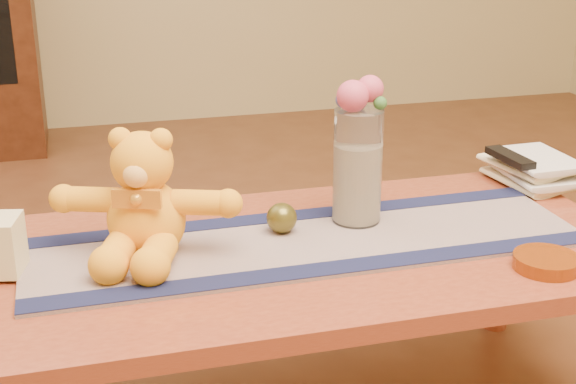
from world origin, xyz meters
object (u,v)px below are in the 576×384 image
object	(u,v)px
glass_vase	(358,167)
tv_remote	(510,157)
teddy_bear	(145,194)
bronze_ball	(282,218)
amber_dish	(546,262)
book_bottom	(505,184)

from	to	relation	value
glass_vase	tv_remote	xyz separation A→B (m)	(0.45, 0.12, -0.05)
teddy_bear	tv_remote	distance (m)	0.94
glass_vase	bronze_ball	bearing A→B (deg)	-173.11
glass_vase	tv_remote	world-z (taller)	glass_vase
glass_vase	amber_dish	bearing A→B (deg)	-48.22
book_bottom	tv_remote	bearing A→B (deg)	-93.00
teddy_bear	bronze_ball	xyz separation A→B (m)	(0.30, 0.02, -0.09)
glass_vase	book_bottom	world-z (taller)	glass_vase
bronze_ball	book_bottom	xyz separation A→B (m)	(0.63, 0.15, -0.03)
book_bottom	bronze_ball	bearing A→B (deg)	-174.51
glass_vase	bronze_ball	distance (m)	0.21
book_bottom	tv_remote	world-z (taller)	tv_remote
glass_vase	tv_remote	bearing A→B (deg)	14.30
teddy_bear	glass_vase	size ratio (longest dim) A/B	1.43
teddy_bear	bronze_ball	bearing A→B (deg)	23.49
teddy_bear	bronze_ball	distance (m)	0.31
bronze_ball	book_bottom	bearing A→B (deg)	13.08
book_bottom	amber_dish	size ratio (longest dim) A/B	1.67
bronze_ball	book_bottom	size ratio (longest dim) A/B	0.30
bronze_ball	amber_dish	bearing A→B (deg)	-32.68
book_bottom	amber_dish	xyz separation A→B (m)	(-0.16, -0.45, 0.00)
glass_vase	book_bottom	size ratio (longest dim) A/B	1.17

